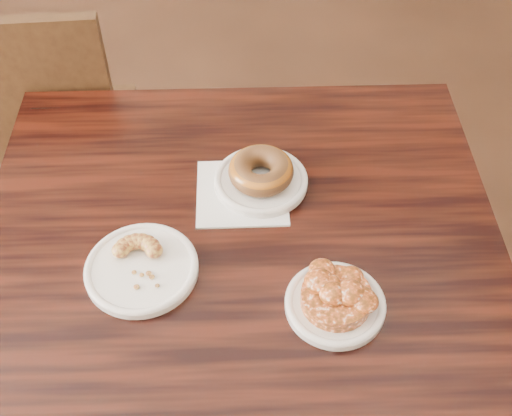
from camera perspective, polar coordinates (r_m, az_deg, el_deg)
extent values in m
cube|color=black|center=(1.33, -1.11, -14.09)|extent=(0.95, 0.95, 0.75)
cube|color=white|center=(1.10, -1.25, 1.38)|extent=(0.17, 0.17, 0.00)
cylinder|color=silver|center=(1.10, 0.44, 2.41)|extent=(0.16, 0.16, 0.01)
cylinder|color=white|center=(1.01, -10.13, -5.36)|extent=(0.17, 0.17, 0.01)
cylinder|color=silver|center=(0.96, 7.03, -8.51)|extent=(0.15, 0.15, 0.01)
torus|color=#8C5314|center=(1.09, 0.45, 3.35)|extent=(0.11, 0.11, 0.04)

